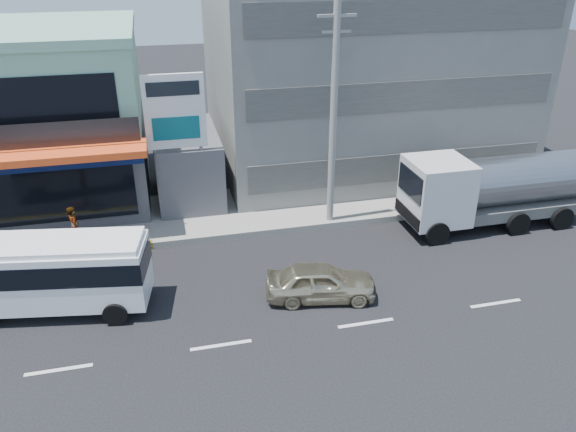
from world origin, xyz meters
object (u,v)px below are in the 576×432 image
object	(u,v)px
shop_building	(13,122)
sedan	(321,282)
concrete_building	(362,40)
satellite_dish	(187,137)
minibus	(50,270)
tanker_truck	(489,189)
motorcycle_rider	(78,243)
utility_pole_near	(333,117)
billboard	(175,120)

from	to	relation	value
shop_building	sedan	world-z (taller)	shop_building
concrete_building	satellite_dish	world-z (taller)	concrete_building
concrete_building	minibus	distance (m)	20.02
satellite_dish	tanker_truck	world-z (taller)	satellite_dish
motorcycle_rider	satellite_dish	bearing A→B (deg)	40.46
shop_building	utility_pole_near	size ratio (longest dim) A/B	1.24
utility_pole_near	shop_building	bearing A→B (deg)	154.94
billboard	minibus	world-z (taller)	billboard
shop_building	motorcycle_rider	size ratio (longest dim) A/B	5.14
shop_building	sedan	bearing A→B (deg)	-45.38
shop_building	billboard	world-z (taller)	shop_building
billboard	minibus	distance (m)	8.30
billboard	tanker_truck	xyz separation A→B (m)	(13.47, -3.39, -3.13)
utility_pole_near	motorcycle_rider	distance (m)	11.77
concrete_building	sedan	xyz separation A→B (m)	(-6.07, -13.14, -6.32)
shop_building	motorcycle_rider	bearing A→B (deg)	-66.71
shop_building	satellite_dish	world-z (taller)	shop_building
minibus	sedan	xyz separation A→B (m)	(9.30, -1.49, -0.96)
utility_pole_near	tanker_truck	bearing A→B (deg)	-12.85
sedan	motorcycle_rider	bearing A→B (deg)	71.60
minibus	satellite_dish	bearing A→B (deg)	54.93
shop_building	satellite_dish	xyz separation A→B (m)	(8.00, -2.95, -0.42)
sedan	satellite_dish	bearing A→B (deg)	34.03
satellite_dish	motorcycle_rider	world-z (taller)	satellite_dish
tanker_truck	motorcycle_rider	size ratio (longest dim) A/B	3.53
minibus	tanker_truck	xyz separation A→B (m)	(18.35, 2.47, 0.16)
concrete_building	sedan	size ratio (longest dim) A/B	4.00
utility_pole_near	sedan	size ratio (longest dim) A/B	2.50
satellite_dish	concrete_building	bearing A→B (deg)	21.80
shop_building	concrete_building	distance (m)	18.28
motorcycle_rider	sedan	bearing A→B (deg)	-29.18
billboard	minibus	size ratio (longest dim) A/B	1.01
minibus	sedan	size ratio (longest dim) A/B	1.71
satellite_dish	sedan	xyz separation A→B (m)	(3.93, -9.14, -2.89)
utility_pole_near	sedan	world-z (taller)	utility_pole_near
concrete_building	billboard	bearing A→B (deg)	-151.08
billboard	tanker_truck	world-z (taller)	billboard
utility_pole_near	concrete_building	bearing A→B (deg)	62.24
concrete_building	sedan	bearing A→B (deg)	-114.79
motorcycle_rider	utility_pole_near	bearing A→B (deg)	3.14
billboard	sedan	distance (m)	9.57
shop_building	utility_pole_near	xyz separation A→B (m)	(14.00, -6.55, 1.15)
shop_building	satellite_dish	bearing A→B (deg)	-20.21
billboard	motorcycle_rider	bearing A→B (deg)	-151.52
tanker_truck	shop_building	bearing A→B (deg)	158.80
satellite_dish	tanker_truck	bearing A→B (deg)	-21.81
utility_pole_near	tanker_truck	xyz separation A→B (m)	(6.97, -1.59, -3.35)
billboard	utility_pole_near	size ratio (longest dim) A/B	0.69
shop_building	motorcycle_rider	distance (m)	8.41
utility_pole_near	motorcycle_rider	xyz separation A→B (m)	(-10.92, -0.60, -4.35)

